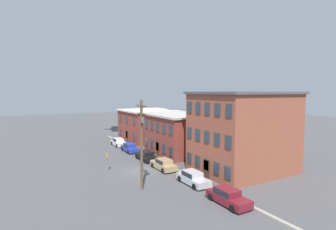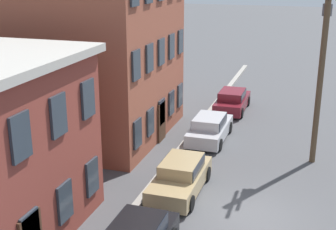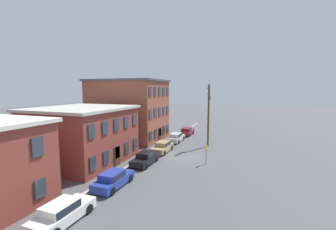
# 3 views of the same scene
# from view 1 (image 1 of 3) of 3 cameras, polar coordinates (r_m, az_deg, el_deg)

# --- Properties ---
(ground_plane) EXTENTS (200.00, 200.00, 0.00)m
(ground_plane) POSITION_cam_1_polar(r_m,az_deg,el_deg) (35.17, -6.63, -11.94)
(ground_plane) COLOR #4C4C4F
(kerb_strip) EXTENTS (56.00, 0.36, 0.16)m
(kerb_strip) POSITION_cam_1_polar(r_m,az_deg,el_deg) (37.05, -0.09, -10.90)
(kerb_strip) COLOR #9E998E
(kerb_strip) RESTS_ON ground_plane
(apartment_corner) EXTENTS (12.08, 10.17, 6.46)m
(apartment_corner) POSITION_cam_1_polar(r_m,az_deg,el_deg) (56.39, -4.31, -2.13)
(apartment_corner) COLOR brown
(apartment_corner) RESTS_ON ground_plane
(apartment_midblock) EXTENTS (10.94, 9.80, 6.57)m
(apartment_midblock) POSITION_cam_1_polar(r_m,az_deg,el_deg) (44.33, 3.12, -4.00)
(apartment_midblock) COLOR brown
(apartment_midblock) RESTS_ON ground_plane
(apartment_far) EXTENTS (9.59, 12.16, 10.28)m
(apartment_far) POSITION_cam_1_polar(r_m,az_deg,el_deg) (35.05, 16.06, -3.52)
(apartment_far) COLOR brown
(apartment_far) RESTS_ON ground_plane
(car_white) EXTENTS (4.40, 1.92, 1.43)m
(car_white) POSITION_cam_1_polar(r_m,az_deg,el_deg) (51.13, -10.72, -5.77)
(car_white) COLOR silver
(car_white) RESTS_ON ground_plane
(car_blue) EXTENTS (4.40, 1.92, 1.43)m
(car_blue) POSITION_cam_1_polar(r_m,az_deg,el_deg) (45.80, -8.31, -7.00)
(car_blue) COLOR #233899
(car_blue) RESTS_ON ground_plane
(car_black) EXTENTS (4.40, 1.92, 1.43)m
(car_black) POSITION_cam_1_polar(r_m,az_deg,el_deg) (39.92, -4.76, -8.75)
(car_black) COLOR black
(car_black) RESTS_ON ground_plane
(car_tan) EXTENTS (4.40, 1.92, 1.43)m
(car_tan) POSITION_cam_1_polar(r_m,az_deg,el_deg) (35.25, -0.97, -10.60)
(car_tan) COLOR tan
(car_tan) RESTS_ON ground_plane
(car_silver) EXTENTS (4.40, 1.92, 1.43)m
(car_silver) POSITION_cam_1_polar(r_m,az_deg,el_deg) (30.10, 5.42, -13.38)
(car_silver) COLOR #B7B7BC
(car_silver) RESTS_ON ground_plane
(car_maroon) EXTENTS (4.40, 1.92, 1.43)m
(car_maroon) POSITION_cam_1_polar(r_m,az_deg,el_deg) (25.68, 12.90, -16.79)
(car_maroon) COLOR maroon
(car_maroon) RESTS_ON ground_plane
(caution_sign) EXTENTS (0.96, 0.08, 2.55)m
(caution_sign) POSITION_cam_1_polar(r_m,az_deg,el_deg) (35.19, -13.06, -9.15)
(caution_sign) COLOR slate
(caution_sign) RESTS_ON ground_plane
(utility_pole) EXTENTS (2.40, 0.44, 9.40)m
(utility_pole) POSITION_cam_1_polar(r_m,az_deg,el_deg) (27.44, -5.74, -5.42)
(utility_pole) COLOR brown
(utility_pole) RESTS_ON ground_plane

